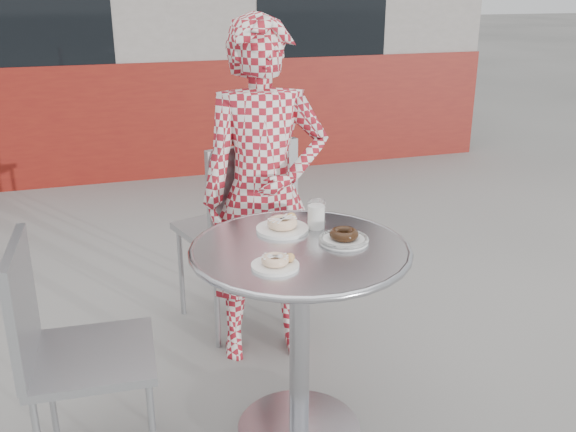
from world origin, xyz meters
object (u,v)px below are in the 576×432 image
object	(u,v)px
chair_left	(94,401)
plate_far	(283,225)
seated_person	(264,196)
bistro_table	(300,296)
milk_cup	(316,216)
plate_near	(276,262)
chair_far	(235,267)
plate_checker	(344,238)

from	to	relation	value
chair_left	plate_far	world-z (taller)	chair_left
seated_person	plate_far	bearing A→B (deg)	-90.11
chair_left	bistro_table	bearing A→B (deg)	-91.48
chair_left	milk_cup	distance (m)	1.01
plate_near	milk_cup	bearing A→B (deg)	50.12
bistro_table	chair_far	world-z (taller)	chair_far
chair_left	plate_near	distance (m)	0.82
chair_far	milk_cup	xyz separation A→B (m)	(0.14, -0.78, 0.53)
chair_far	milk_cup	bearing A→B (deg)	84.18
plate_far	plate_checker	world-z (taller)	plate_far
chair_far	plate_far	xyz separation A→B (m)	(0.02, -0.77, 0.50)
chair_far	chair_left	distance (m)	1.12
plate_near	milk_cup	distance (m)	0.37
seated_person	plate_far	size ratio (longest dim) A/B	7.91
plate_checker	milk_cup	distance (m)	0.16
bistro_table	plate_near	bearing A→B (deg)	-133.17
plate_far	milk_cup	bearing A→B (deg)	-6.47
chair_left	plate_checker	distance (m)	1.03
plate_far	seated_person	bearing A→B (deg)	82.84
plate_near	bistro_table	bearing A→B (deg)	46.83
chair_far	plate_near	distance (m)	1.18
chair_left	seated_person	distance (m)	1.08
plate_far	milk_cup	size ratio (longest dim) A/B	1.82
milk_cup	chair_left	bearing A→B (deg)	-173.89
chair_far	seated_person	xyz separation A→B (m)	(0.07, -0.31, 0.46)
bistro_table	seated_person	size ratio (longest dim) A/B	0.51
seated_person	plate_far	xyz separation A→B (m)	(-0.06, -0.46, 0.04)
bistro_table	milk_cup	bearing A→B (deg)	53.34
plate_near	seated_person	bearing A→B (deg)	77.20
bistro_table	plate_checker	size ratio (longest dim) A/B	4.40
chair_far	milk_cup	distance (m)	0.95
plate_checker	plate_near	bearing A→B (deg)	-155.16
bistro_table	seated_person	distance (m)	0.65
chair_left	milk_cup	size ratio (longest dim) A/B	8.18
seated_person	milk_cup	world-z (taller)	seated_person
plate_near	plate_checker	xyz separation A→B (m)	(0.29, 0.13, -0.00)
plate_far	plate_near	bearing A→B (deg)	-110.99
chair_far	plate_checker	size ratio (longest dim) A/B	5.45
chair_far	plate_checker	world-z (taller)	chair_far
bistro_table	plate_near	xyz separation A→B (m)	(-0.13, -0.13, 0.20)
bistro_table	seated_person	xyz separation A→B (m)	(0.05, 0.62, 0.17)
chair_left	milk_cup	xyz separation A→B (m)	(0.84, 0.09, 0.56)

